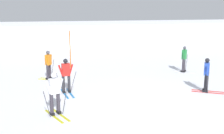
# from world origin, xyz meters

# --- Properties ---
(ground_plane) EXTENTS (120.00, 120.00, 0.00)m
(ground_plane) POSITION_xyz_m (0.00, 0.00, 0.00)
(ground_plane) COLOR white
(far_snow_ridge) EXTENTS (80.00, 9.28, 2.35)m
(far_snow_ridge) POSITION_xyz_m (0.00, 21.33, 1.18)
(far_snow_ridge) COLOR white
(far_snow_ridge) RESTS_ON ground
(skier_white) EXTENTS (0.97, 1.62, 1.71)m
(skier_white) POSITION_xyz_m (-4.11, -0.82, 0.92)
(skier_white) COLOR gold
(skier_white) RESTS_ON ground
(skier_orange) EXTENTS (1.58, 1.10, 1.71)m
(skier_orange) POSITION_xyz_m (-4.28, 4.76, 0.92)
(skier_orange) COLOR gold
(skier_orange) RESTS_ON ground
(skier_red) EXTENTS (1.00, 1.64, 1.71)m
(skier_red) POSITION_xyz_m (-3.48, 1.92, 0.92)
(skier_red) COLOR #237AC6
(skier_red) RESTS_ON ground
(skier_blue) EXTENTS (1.56, 1.14, 1.71)m
(skier_blue) POSITION_xyz_m (3.29, 0.47, 0.92)
(skier_blue) COLOR red
(skier_blue) RESTS_ON ground
(skier_green) EXTENTS (1.42, 1.36, 1.71)m
(skier_green) POSITION_xyz_m (4.28, 4.60, 0.92)
(skier_green) COLOR silver
(skier_green) RESTS_ON ground
(trail_marker_pole) EXTENTS (0.07, 0.07, 2.60)m
(trail_marker_pole) POSITION_xyz_m (-2.78, 7.69, 1.30)
(trail_marker_pole) COLOR #C65614
(trail_marker_pole) RESTS_ON ground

